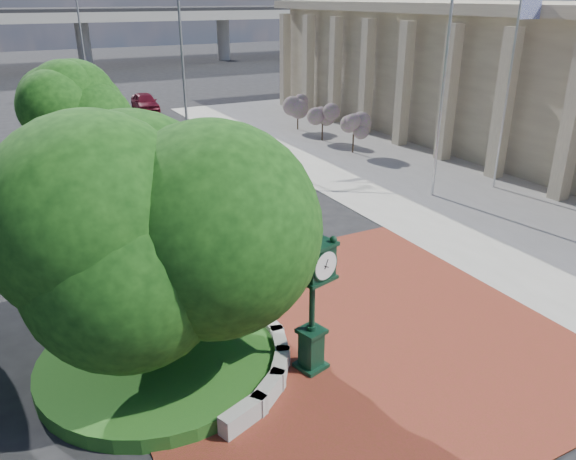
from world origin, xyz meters
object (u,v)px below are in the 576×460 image
(street_lamp_near, at_px, (185,47))
(street_lamp_far, at_px, (85,41))
(post_clock, at_px, (312,290))
(flagpole_a, at_px, (445,70))
(parked_car, at_px, (145,102))
(flagpole_b, at_px, (507,93))

(street_lamp_near, bearing_deg, street_lamp_far, 104.77)
(post_clock, relative_size, street_lamp_near, 0.42)
(flagpole_a, bearing_deg, post_clock, -143.02)
(parked_car, relative_size, street_lamp_near, 0.44)
(flagpole_b, bearing_deg, street_lamp_far, 112.49)
(flagpole_b, xyz_separation_m, street_lamp_far, (-13.70, 33.09, 0.70))
(parked_car, height_order, street_lamp_near, street_lamp_near)
(post_clock, distance_m, parked_car, 37.56)
(flagpole_b, distance_m, street_lamp_near, 20.67)
(street_lamp_near, xyz_separation_m, street_lamp_far, (-3.93, 14.91, -0.46))
(parked_car, xyz_separation_m, street_lamp_near, (0.45, -10.38, 5.13))
(street_lamp_near, distance_m, street_lamp_far, 15.42)
(street_lamp_near, height_order, street_lamp_far, street_lamp_near)
(flagpole_a, distance_m, street_lamp_near, 18.72)
(post_clock, distance_m, street_lamp_near, 27.62)
(flagpole_a, bearing_deg, parked_car, 103.32)
(post_clock, relative_size, street_lamp_far, 0.45)
(flagpole_b, bearing_deg, parked_car, 109.69)
(flagpole_a, xyz_separation_m, street_lamp_far, (-10.12, 32.58, -0.49))
(post_clock, height_order, flagpole_a, flagpole_a)
(post_clock, height_order, flagpole_b, flagpole_b)
(parked_car, bearing_deg, flagpole_b, -67.97)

